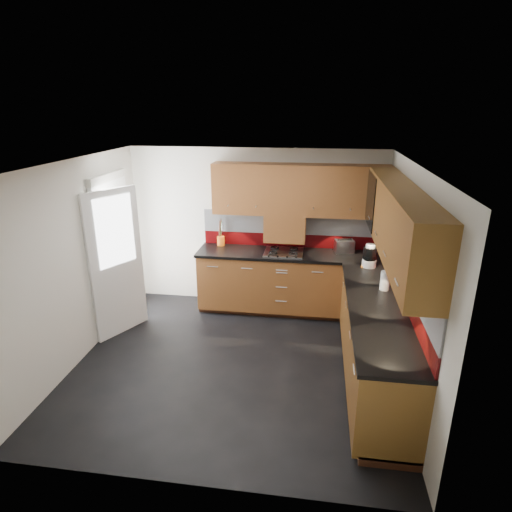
% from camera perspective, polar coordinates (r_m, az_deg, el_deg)
% --- Properties ---
extents(room, '(4.00, 3.80, 2.64)m').
position_cam_1_polar(room, '(4.73, -3.08, 1.28)').
color(room, black).
extents(base_cabinets, '(2.70, 3.20, 0.95)m').
position_cam_1_polar(base_cabinets, '(5.71, 9.18, -7.12)').
color(base_cabinets, brown).
rests_on(base_cabinets, room).
extents(countertop, '(2.72, 3.22, 0.04)m').
position_cam_1_polar(countertop, '(5.50, 9.31, -2.69)').
color(countertop, black).
rests_on(countertop, base_cabinets).
extents(backsplash, '(2.70, 3.20, 0.54)m').
position_cam_1_polar(backsplash, '(5.63, 11.71, 0.80)').
color(backsplash, maroon).
rests_on(backsplash, countertop).
extents(upper_cabinets, '(2.50, 3.20, 0.72)m').
position_cam_1_polar(upper_cabinets, '(5.31, 11.75, 6.75)').
color(upper_cabinets, brown).
rests_on(upper_cabinets, room).
extents(extractor_hood, '(0.60, 0.33, 0.40)m').
position_cam_1_polar(extractor_hood, '(6.28, 3.89, 3.81)').
color(extractor_hood, brown).
rests_on(extractor_hood, room).
extents(glass_cabinet, '(0.32, 0.80, 0.66)m').
position_cam_1_polar(glass_cabinet, '(5.64, 16.53, 7.35)').
color(glass_cabinet, black).
rests_on(glass_cabinet, room).
extents(back_door, '(0.42, 1.19, 2.04)m').
position_cam_1_polar(back_door, '(6.12, -18.18, -0.01)').
color(back_door, white).
rests_on(back_door, room).
extents(gas_hob, '(0.56, 0.49, 0.04)m').
position_cam_1_polar(gas_hob, '(6.22, 3.70, 0.52)').
color(gas_hob, silver).
rests_on(gas_hob, countertop).
extents(utensil_pot, '(0.11, 0.11, 0.41)m').
position_cam_1_polar(utensil_pot, '(6.55, -4.71, 2.20)').
color(utensil_pot, '#D36113').
rests_on(utensil_pot, countertop).
extents(toaster, '(0.30, 0.22, 0.20)m').
position_cam_1_polar(toaster, '(6.35, 11.67, 1.29)').
color(toaster, silver).
rests_on(toaster, countertop).
extents(food_processor, '(0.19, 0.19, 0.31)m').
position_cam_1_polar(food_processor, '(5.84, 14.91, -0.07)').
color(food_processor, white).
rests_on(food_processor, countertop).
extents(paper_towel, '(0.12, 0.12, 0.22)m').
position_cam_1_polar(paper_towel, '(5.18, 16.81, -3.18)').
color(paper_towel, white).
rests_on(paper_towel, countertop).
extents(orange_cloth, '(0.17, 0.15, 0.02)m').
position_cam_1_polar(orange_cloth, '(5.89, 14.58, -1.30)').
color(orange_cloth, orange).
rests_on(orange_cloth, countertop).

